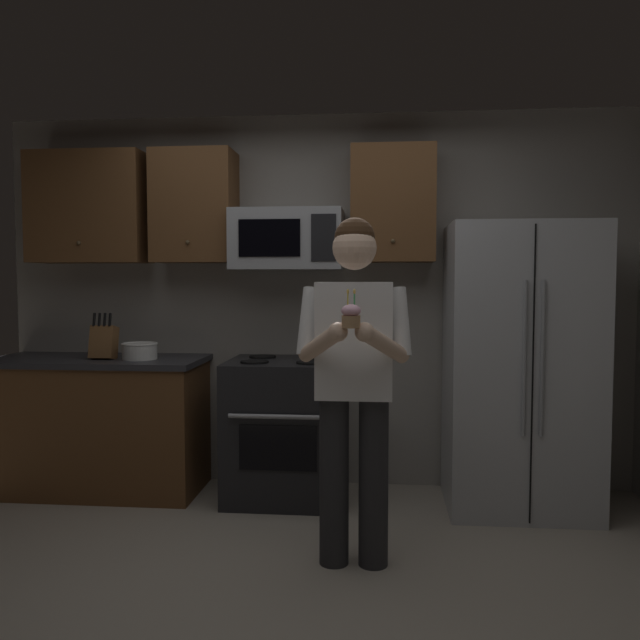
# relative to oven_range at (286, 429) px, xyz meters

# --- Properties ---
(ground_plane) EXTENTS (6.00, 6.00, 0.00)m
(ground_plane) POSITION_rel_oven_range_xyz_m (0.15, -1.36, -0.46)
(ground_plane) COLOR #9E9384
(wall_back) EXTENTS (4.40, 0.10, 2.60)m
(wall_back) POSITION_rel_oven_range_xyz_m (0.15, 0.39, 0.84)
(wall_back) COLOR gray
(wall_back) RESTS_ON ground
(oven_range) EXTENTS (0.76, 0.70, 0.93)m
(oven_range) POSITION_rel_oven_range_xyz_m (0.00, 0.00, 0.00)
(oven_range) COLOR black
(oven_range) RESTS_ON ground
(microwave) EXTENTS (0.74, 0.41, 0.40)m
(microwave) POSITION_rel_oven_range_xyz_m (0.00, 0.12, 1.26)
(microwave) COLOR #9EA0A5
(refrigerator) EXTENTS (0.90, 0.75, 1.80)m
(refrigerator) POSITION_rel_oven_range_xyz_m (1.50, -0.04, 0.44)
(refrigerator) COLOR #B7BABF
(refrigerator) RESTS_ON ground
(cabinet_row_upper) EXTENTS (2.78, 0.36, 0.76)m
(cabinet_row_upper) POSITION_rel_oven_range_xyz_m (-0.57, 0.17, 1.49)
(cabinet_row_upper) COLOR brown
(counter_left) EXTENTS (1.44, 0.66, 0.92)m
(counter_left) POSITION_rel_oven_range_xyz_m (-1.30, 0.02, 0.00)
(counter_left) COLOR brown
(counter_left) RESTS_ON ground
(knife_block) EXTENTS (0.16, 0.15, 0.32)m
(knife_block) POSITION_rel_oven_range_xyz_m (-1.23, -0.03, 0.57)
(knife_block) COLOR brown
(knife_block) RESTS_ON counter_left
(bowl_large_white) EXTENTS (0.24, 0.24, 0.11)m
(bowl_large_white) POSITION_rel_oven_range_xyz_m (-0.98, -0.03, 0.52)
(bowl_large_white) COLOR white
(bowl_large_white) RESTS_ON counter_left
(person) EXTENTS (0.60, 0.48, 1.76)m
(person) POSITION_rel_oven_range_xyz_m (0.49, -0.99, 0.53)
(person) COLOR #262628
(person) RESTS_ON ground
(cupcake) EXTENTS (0.09, 0.09, 0.17)m
(cupcake) POSITION_rel_oven_range_xyz_m (0.49, -1.32, 0.83)
(cupcake) COLOR #A87F56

